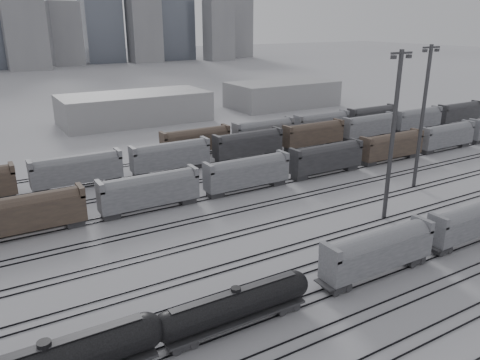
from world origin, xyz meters
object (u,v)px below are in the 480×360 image
light_mast_c (393,133)px  tank_car_b (236,305)px  hopper_car_a (378,250)px  hopper_car_b (471,220)px

light_mast_c → tank_car_b: bearing=-160.5°
tank_car_b → hopper_car_a: bearing=0.0°
hopper_car_b → light_mast_c: (-3.26, 11.05, 9.45)m
tank_car_b → light_mast_c: 34.58m
tank_car_b → hopper_car_b: size_ratio=1.17×
hopper_car_a → tank_car_b: bearing=180.0°
hopper_car_a → light_mast_c: size_ratio=0.62×
hopper_car_a → hopper_car_b: size_ratio=1.06×
hopper_car_a → hopper_car_b: bearing=0.0°
hopper_car_b → light_mast_c: 14.90m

